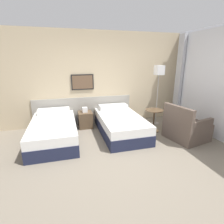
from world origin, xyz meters
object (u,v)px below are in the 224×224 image
bed_near_window (120,124)px  side_table (154,116)px  armchair (186,128)px  bed_near_door (54,131)px  floor_lamp (159,75)px  nightstand (85,119)px

bed_near_window → side_table: 0.95m
armchair → bed_near_window: bearing=49.9°
bed_near_door → floor_lamp: bearing=7.8°
nightstand → floor_lamp: bearing=-7.4°
bed_near_window → nightstand: bed_near_window is taller
nightstand → bed_near_door: bearing=-141.0°
floor_lamp → armchair: (0.17, -1.18, -1.19)m
nightstand → side_table: 1.96m
nightstand → armchair: armchair is taller
bed_near_door → side_table: size_ratio=3.13×
bed_near_door → armchair: 3.25m
bed_near_window → nightstand: size_ratio=3.21×
nightstand → side_table: size_ratio=0.97×
floor_lamp → armchair: 1.68m
armchair → side_table: bearing=26.7°
bed_near_window → nightstand: 1.09m
bed_near_window → nightstand: (-0.85, 0.69, -0.01)m
side_table → bed_near_door: bearing=177.5°
bed_near_window → side_table: size_ratio=3.13×
bed_near_window → nightstand: bearing=141.0°
bed_near_door → floor_lamp: (2.98, 0.41, 1.22)m
floor_lamp → side_table: 1.22m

